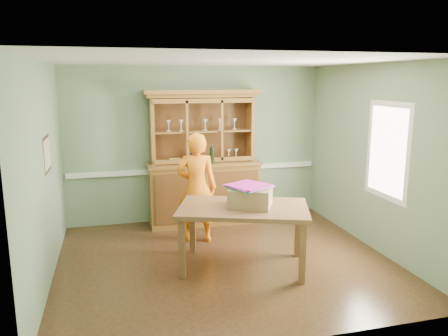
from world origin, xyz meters
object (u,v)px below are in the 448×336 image
object	(u,v)px
dining_table	(243,214)
person	(197,188)
china_hutch	(203,177)
cardboard_box	(250,197)

from	to	relation	value
dining_table	person	world-z (taller)	person
china_hutch	person	xyz separation A→B (m)	(-0.28, -0.85, 0.04)
dining_table	person	bearing A→B (deg)	129.63
china_hutch	dining_table	xyz separation A→B (m)	(0.12, -1.97, -0.07)
china_hutch	cardboard_box	distance (m)	2.00
dining_table	cardboard_box	world-z (taller)	cardboard_box
dining_table	cardboard_box	distance (m)	0.24
cardboard_box	person	size ratio (longest dim) A/B	0.31
person	china_hutch	bearing A→B (deg)	-93.17
dining_table	cardboard_box	bearing A→B (deg)	11.19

